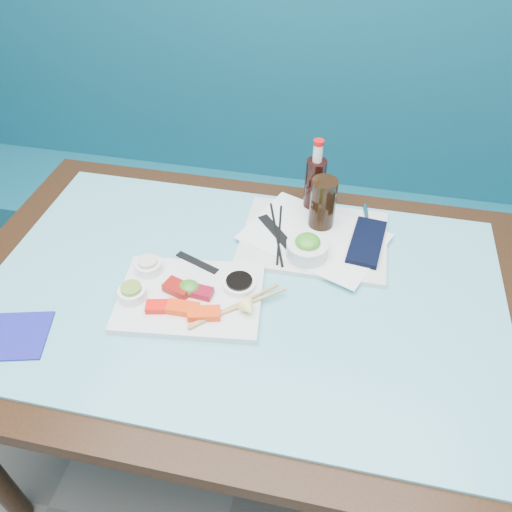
% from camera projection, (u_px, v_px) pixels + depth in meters
% --- Properties ---
extents(booth_bench, '(3.00, 0.56, 1.17)m').
position_uv_depth(booth_bench, '(291.00, 207.00, 2.05)').
color(booth_bench, '#0F4D5F').
rests_on(booth_bench, ground).
extents(dining_table, '(1.40, 0.90, 0.75)m').
position_uv_depth(dining_table, '(243.00, 314.00, 1.25)').
color(dining_table, black).
rests_on(dining_table, ground).
extents(glass_top, '(1.22, 0.76, 0.01)m').
position_uv_depth(glass_top, '(243.00, 290.00, 1.19)').
color(glass_top, '#5FB0BE').
rests_on(glass_top, dining_table).
extents(sashimi_plate, '(0.36, 0.27, 0.02)m').
position_uv_depth(sashimi_plate, '(190.00, 297.00, 1.16)').
color(sashimi_plate, silver).
rests_on(sashimi_plate, glass_top).
extents(salmon_left, '(0.07, 0.05, 0.02)m').
position_uv_depth(salmon_left, '(161.00, 307.00, 1.11)').
color(salmon_left, '#FF130A').
rests_on(salmon_left, sashimi_plate).
extents(salmon_mid, '(0.07, 0.04, 0.02)m').
position_uv_depth(salmon_mid, '(183.00, 308.00, 1.11)').
color(salmon_mid, '#FF390A').
rests_on(salmon_mid, sashimi_plate).
extents(salmon_right, '(0.08, 0.05, 0.02)m').
position_uv_depth(salmon_right, '(204.00, 314.00, 1.10)').
color(salmon_right, '#FF3E0A').
rests_on(salmon_right, sashimi_plate).
extents(tuna_left, '(0.07, 0.06, 0.02)m').
position_uv_depth(tuna_left, '(178.00, 288.00, 1.15)').
color(tuna_left, maroon).
rests_on(tuna_left, sashimi_plate).
extents(tuna_right, '(0.06, 0.04, 0.02)m').
position_uv_depth(tuna_right, '(201.00, 292.00, 1.14)').
color(tuna_right, maroon).
rests_on(tuna_right, sashimi_plate).
extents(seaweed_garnish, '(0.06, 0.06, 0.03)m').
position_uv_depth(seaweed_garnish, '(189.00, 287.00, 1.15)').
color(seaweed_garnish, '#357D1C').
rests_on(seaweed_garnish, sashimi_plate).
extents(ramekin_wasabi, '(0.07, 0.07, 0.03)m').
position_uv_depth(ramekin_wasabi, '(132.00, 293.00, 1.13)').
color(ramekin_wasabi, white).
rests_on(ramekin_wasabi, sashimi_plate).
extents(wasabi_fill, '(0.06, 0.06, 0.01)m').
position_uv_depth(wasabi_fill, '(131.00, 288.00, 1.12)').
color(wasabi_fill, olive).
rests_on(wasabi_fill, ramekin_wasabi).
extents(ramekin_ginger, '(0.08, 0.08, 0.03)m').
position_uv_depth(ramekin_ginger, '(149.00, 267.00, 1.20)').
color(ramekin_ginger, white).
rests_on(ramekin_ginger, sashimi_plate).
extents(ginger_fill, '(0.05, 0.05, 0.01)m').
position_uv_depth(ginger_fill, '(148.00, 261.00, 1.19)').
color(ginger_fill, beige).
rests_on(ginger_fill, ramekin_ginger).
extents(soy_dish, '(0.09, 0.09, 0.02)m').
position_uv_depth(soy_dish, '(239.00, 284.00, 1.16)').
color(soy_dish, white).
rests_on(soy_dish, sashimi_plate).
extents(soy_fill, '(0.07, 0.07, 0.01)m').
position_uv_depth(soy_fill, '(239.00, 281.00, 1.16)').
color(soy_fill, black).
rests_on(soy_fill, soy_dish).
extents(lemon_wedge, '(0.05, 0.05, 0.04)m').
position_uv_depth(lemon_wedge, '(248.00, 309.00, 1.09)').
color(lemon_wedge, '#FCEF77').
rests_on(lemon_wedge, sashimi_plate).
extents(chopstick_sleeve, '(0.12, 0.06, 0.00)m').
position_uv_depth(chopstick_sleeve, '(197.00, 262.00, 1.23)').
color(chopstick_sleeve, black).
rests_on(chopstick_sleeve, sashimi_plate).
extents(wooden_chopstick_a, '(0.17, 0.17, 0.01)m').
position_uv_depth(wooden_chopstick_a, '(235.00, 306.00, 1.12)').
color(wooden_chopstick_a, '#B18053').
rests_on(wooden_chopstick_a, sashimi_plate).
extents(wooden_chopstick_b, '(0.19, 0.16, 0.01)m').
position_uv_depth(wooden_chopstick_b, '(239.00, 306.00, 1.12)').
color(wooden_chopstick_b, tan).
rests_on(wooden_chopstick_b, sashimi_plate).
extents(serving_tray, '(0.38, 0.28, 0.01)m').
position_uv_depth(serving_tray, '(314.00, 239.00, 1.31)').
color(serving_tray, silver).
rests_on(serving_tray, glass_top).
extents(paper_placemat, '(0.41, 0.35, 0.00)m').
position_uv_depth(paper_placemat, '(314.00, 236.00, 1.30)').
color(paper_placemat, white).
rests_on(paper_placemat, serving_tray).
extents(seaweed_bowl, '(0.13, 0.13, 0.04)m').
position_uv_depth(seaweed_bowl, '(307.00, 249.00, 1.24)').
color(seaweed_bowl, silver).
rests_on(seaweed_bowl, serving_tray).
extents(seaweed_salad, '(0.07, 0.07, 0.03)m').
position_uv_depth(seaweed_salad, '(308.00, 242.00, 1.22)').
color(seaweed_salad, '#399121').
rests_on(seaweed_salad, seaweed_bowl).
extents(cola_glass, '(0.07, 0.07, 0.14)m').
position_uv_depth(cola_glass, '(323.00, 203.00, 1.29)').
color(cola_glass, black).
rests_on(cola_glass, serving_tray).
extents(navy_pouch, '(0.10, 0.19, 0.01)m').
position_uv_depth(navy_pouch, '(367.00, 242.00, 1.28)').
color(navy_pouch, black).
rests_on(navy_pouch, serving_tray).
extents(fork, '(0.02, 0.10, 0.01)m').
position_uv_depth(fork, '(366.00, 217.00, 1.35)').
color(fork, silver).
rests_on(fork, serving_tray).
extents(black_chopstick_a, '(0.08, 0.24, 0.01)m').
position_uv_depth(black_chopstick_a, '(276.00, 233.00, 1.31)').
color(black_chopstick_a, black).
rests_on(black_chopstick_a, serving_tray).
extents(black_chopstick_b, '(0.04, 0.23, 0.01)m').
position_uv_depth(black_chopstick_b, '(279.00, 234.00, 1.31)').
color(black_chopstick_b, black).
rests_on(black_chopstick_b, serving_tray).
extents(tray_sleeve, '(0.13, 0.14, 0.00)m').
position_uv_depth(tray_sleeve, '(278.00, 234.00, 1.31)').
color(tray_sleeve, black).
rests_on(tray_sleeve, serving_tray).
extents(cola_bottle_body, '(0.07, 0.07, 0.16)m').
position_uv_depth(cola_bottle_body, '(315.00, 186.00, 1.36)').
color(cola_bottle_body, black).
rests_on(cola_bottle_body, glass_top).
extents(cola_bottle_neck, '(0.03, 0.03, 0.05)m').
position_uv_depth(cola_bottle_neck, '(318.00, 153.00, 1.29)').
color(cola_bottle_neck, white).
rests_on(cola_bottle_neck, cola_bottle_body).
extents(cola_bottle_cap, '(0.03, 0.03, 0.01)m').
position_uv_depth(cola_bottle_cap, '(319.00, 142.00, 1.27)').
color(cola_bottle_cap, red).
rests_on(cola_bottle_cap, cola_bottle_neck).
extents(blue_napkin, '(0.16, 0.16, 0.01)m').
position_uv_depth(blue_napkin, '(18.00, 336.00, 1.08)').
color(blue_napkin, navy).
rests_on(blue_napkin, glass_top).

